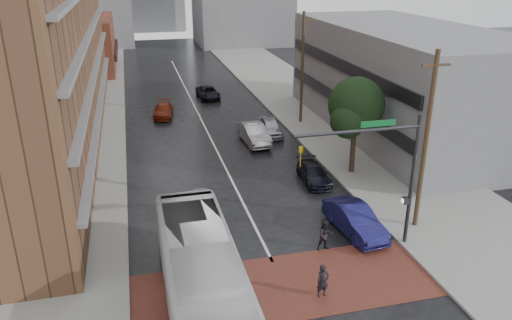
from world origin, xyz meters
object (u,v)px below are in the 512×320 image
car_travel_c (163,110)px  suv_travel (208,92)px  car_parked_mid (314,174)px  car_parked_far (270,127)px  pedestrian_a (323,281)px  car_parked_near (355,220)px  pedestrian_b (326,235)px  car_travel_a (201,209)px  car_travel_b (254,134)px  transit_bus (204,286)px

car_travel_c → suv_travel: suv_travel is taller
car_parked_mid → car_parked_far: size_ratio=0.97×
car_parked_mid → car_parked_far: bearing=94.4°
suv_travel → pedestrian_a: bearing=-94.4°
car_parked_near → car_travel_c: bearing=102.3°
pedestrian_b → car_parked_far: size_ratio=0.40×
car_parked_mid → car_parked_near: bearing=-88.0°
pedestrian_b → car_parked_mid: pedestrian_b is taller
pedestrian_b → car_parked_near: (2.23, 1.26, -0.06)m
car_travel_a → car_travel_b: bearing=66.6°
pedestrian_a → pedestrian_b: (1.56, 3.63, 0.04)m
transit_bus → car_parked_mid: bearing=52.6°
pedestrian_a → car_travel_a: pedestrian_a is taller
car_travel_b → car_travel_c: car_travel_b is taller
pedestrian_a → pedestrian_b: size_ratio=0.95×
car_travel_c → car_parked_far: (8.57, -7.69, 0.09)m
car_travel_c → pedestrian_b: bearing=-67.8°
suv_travel → car_parked_far: bearing=-79.9°
pedestrian_a → suv_travel: (0.50, 35.61, -0.18)m
car_travel_c → car_parked_near: (8.57, -24.90, 0.16)m
transit_bus → suv_travel: 36.47m
car_travel_b → car_travel_c: size_ratio=1.13×
transit_bus → car_parked_far: 24.28m
pedestrian_b → car_parked_mid: bearing=73.2°
car_travel_b → car_parked_mid: (2.07, -8.51, -0.21)m
pedestrian_b → suv_travel: size_ratio=0.38×
car_travel_c → pedestrian_a: bearing=-72.3°
car_parked_mid → car_parked_far: car_parked_far is taller
transit_bus → pedestrian_b: transit_bus is taller
suv_travel → car_parked_near: 30.89m
transit_bus → pedestrian_a: size_ratio=7.89×
car_parked_mid → suv_travel: bearing=101.7°
pedestrian_a → car_parked_near: size_ratio=0.34×
car_parked_mid → transit_bus: bearing=-123.8°
pedestrian_b → car_travel_b: bearing=88.3°
car_parked_near → car_parked_far: bearing=83.4°
car_parked_far → pedestrian_a: bearing=-96.3°
car_parked_near → car_parked_far: 17.21m
pedestrian_a → car_travel_a: size_ratio=0.36×
pedestrian_a → suv_travel: pedestrian_a is taller
pedestrian_b → car_parked_mid: (2.40, 8.24, -0.26)m
car_travel_b → suv_travel: (-1.38, 15.23, -0.18)m
transit_bus → car_parked_near: (9.13, 5.26, -0.98)m
pedestrian_b → car_parked_near: 2.56m
suv_travel → car_parked_mid: size_ratio=1.10×
transit_bus → pedestrian_a: bearing=3.9°
transit_bus → car_parked_mid: (9.30, 12.24, -1.17)m
car_travel_a → car_parked_mid: car_travel_a is taller
transit_bus → pedestrian_b: size_ratio=7.48×
car_parked_near → car_travel_b: bearing=90.3°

